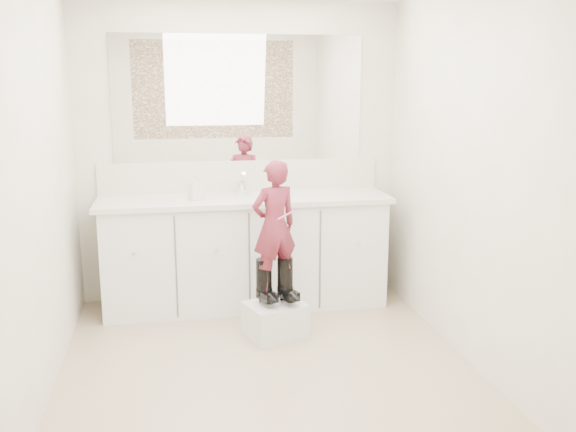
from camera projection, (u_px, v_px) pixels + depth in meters
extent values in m
plane|color=#91775E|center=(269.00, 370.00, 4.04)|extent=(3.00, 3.00, 0.00)
plane|color=beige|center=(240.00, 153.00, 5.23)|extent=(2.60, 0.00, 2.60)
plane|color=beige|center=(328.00, 248.00, 2.34)|extent=(2.60, 0.00, 2.60)
plane|color=beige|center=(36.00, 189.00, 3.56)|extent=(0.00, 3.00, 3.00)
plane|color=beige|center=(472.00, 177.00, 4.01)|extent=(0.00, 3.00, 3.00)
cube|color=silver|center=(245.00, 254.00, 5.13)|extent=(2.20, 0.55, 0.85)
cube|color=beige|center=(245.00, 200.00, 5.02)|extent=(2.28, 0.58, 0.04)
cube|color=beige|center=(241.00, 176.00, 5.25)|extent=(2.28, 0.03, 0.25)
cube|color=white|center=(239.00, 99.00, 5.12)|extent=(2.00, 0.02, 1.00)
cube|color=#472819|center=(329.00, 124.00, 2.26)|extent=(2.00, 0.01, 1.20)
cylinder|color=silver|center=(242.00, 187.00, 5.16)|extent=(0.08, 0.08, 0.10)
imported|color=beige|center=(271.00, 191.00, 5.02)|extent=(0.12, 0.12, 0.09)
imported|color=beige|center=(195.00, 187.00, 4.89)|extent=(0.12, 0.12, 0.20)
cube|color=silver|center=(275.00, 320.00, 4.54)|extent=(0.47, 0.43, 0.25)
imported|color=#AB3447|center=(274.00, 226.00, 4.42)|extent=(0.39, 0.31, 0.92)
cylinder|color=#DE56A4|center=(286.00, 215.00, 4.33)|extent=(0.13, 0.05, 0.06)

